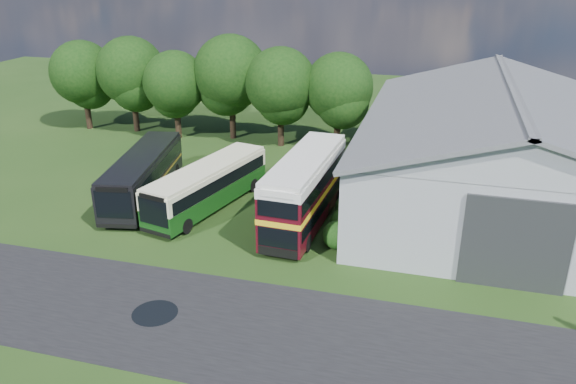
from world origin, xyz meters
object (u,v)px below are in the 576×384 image
(storage_shed, at_px, (503,143))
(bus_maroon_double, at_px, (305,190))
(bus_green_single, at_px, (208,186))
(bus_dark_single, at_px, (143,175))

(storage_shed, xyz_separation_m, bus_maroon_double, (-11.98, -7.38, -1.90))
(bus_green_single, bearing_deg, storage_shed, 32.92)
(bus_maroon_double, height_order, bus_dark_single, bus_maroon_double)
(bus_green_single, xyz_separation_m, bus_dark_single, (-5.11, 0.48, 0.08))
(storage_shed, xyz_separation_m, bus_dark_single, (-23.99, -6.27, -2.48))
(bus_dark_single, bearing_deg, bus_maroon_double, -16.69)
(storage_shed, bearing_deg, bus_maroon_double, -148.36)
(storage_shed, bearing_deg, bus_green_single, -160.34)
(bus_maroon_double, relative_size, bus_dark_single, 0.91)
(bus_maroon_double, bearing_deg, bus_green_single, 177.48)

